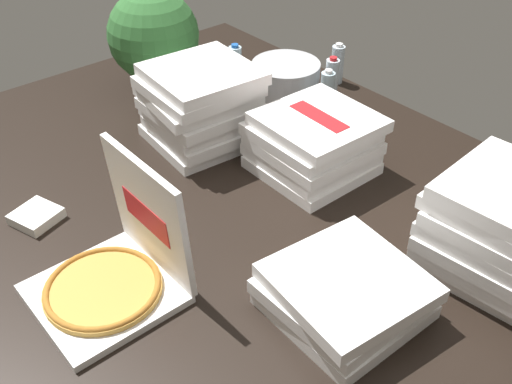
% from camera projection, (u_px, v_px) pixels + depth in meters
% --- Properties ---
extents(ground_plane, '(3.20, 2.40, 0.02)m').
position_uv_depth(ground_plane, '(237.00, 239.00, 2.08)').
color(ground_plane, black).
extents(open_pizza_box, '(0.40, 0.41, 0.43)m').
position_uv_depth(open_pizza_box, '(116.00, 270.00, 1.83)').
color(open_pizza_box, white).
rests_on(open_pizza_box, ground_plane).
extents(pizza_stack_right_far, '(0.46, 0.46, 0.33)m').
position_uv_depth(pizza_stack_right_far, '(201.00, 106.00, 2.49)').
color(pizza_stack_right_far, white).
rests_on(pizza_stack_right_far, ground_plane).
extents(pizza_stack_center_near, '(0.43, 0.43, 0.24)m').
position_uv_depth(pizza_stack_center_near, '(313.00, 143.00, 2.34)').
color(pizza_stack_center_near, white).
rests_on(pizza_stack_center_near, ground_plane).
extents(pizza_stack_left_mid, '(0.46, 0.47, 0.33)m').
position_uv_depth(pizza_stack_left_mid, '(504.00, 229.00, 1.86)').
color(pizza_stack_left_mid, white).
rests_on(pizza_stack_left_mid, ground_plane).
extents(pizza_stack_center_far, '(0.44, 0.44, 0.14)m').
position_uv_depth(pizza_stack_center_far, '(345.00, 293.00, 1.77)').
color(pizza_stack_center_far, white).
rests_on(pizza_stack_center_far, ground_plane).
extents(ice_bucket, '(0.33, 0.33, 0.15)m').
position_uv_depth(ice_bucket, '(286.00, 78.00, 2.90)').
color(ice_bucket, '#B7BABF').
rests_on(ice_bucket, ground_plane).
extents(water_bottle_0, '(0.06, 0.06, 0.21)m').
position_uv_depth(water_bottle_0, '(235.00, 77.00, 2.86)').
color(water_bottle_0, white).
rests_on(water_bottle_0, ground_plane).
extents(water_bottle_1, '(0.06, 0.06, 0.21)m').
position_uv_depth(water_bottle_1, '(327.00, 91.00, 2.74)').
color(water_bottle_1, silver).
rests_on(water_bottle_1, ground_plane).
extents(water_bottle_2, '(0.06, 0.06, 0.21)m').
position_uv_depth(water_bottle_2, '(337.00, 64.00, 2.97)').
color(water_bottle_2, silver).
rests_on(water_bottle_2, ground_plane).
extents(water_bottle_3, '(0.06, 0.06, 0.21)m').
position_uv_depth(water_bottle_3, '(332.00, 78.00, 2.85)').
color(water_bottle_3, silver).
rests_on(water_bottle_3, ground_plane).
extents(water_bottle_4, '(0.06, 0.06, 0.21)m').
position_uv_depth(water_bottle_4, '(235.00, 65.00, 2.96)').
color(water_bottle_4, silver).
rests_on(water_bottle_4, ground_plane).
extents(potted_plant, '(0.42, 0.42, 0.51)m').
position_uv_depth(potted_plant, '(154.00, 39.00, 2.76)').
color(potted_plant, '#513323').
rests_on(potted_plant, ground_plane).
extents(napkin_pile, '(0.18, 0.18, 0.04)m').
position_uv_depth(napkin_pile, '(36.00, 216.00, 2.14)').
color(napkin_pile, white).
rests_on(napkin_pile, ground_plane).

